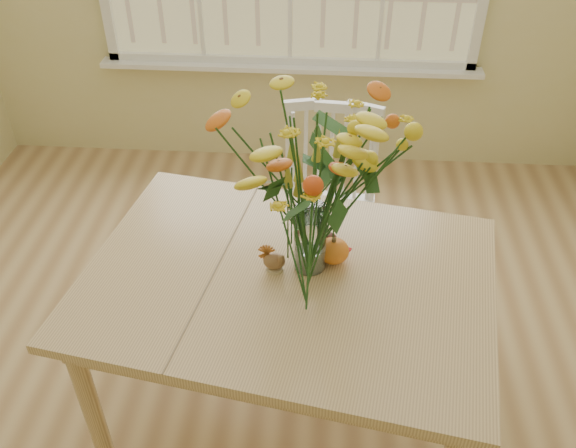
{
  "coord_description": "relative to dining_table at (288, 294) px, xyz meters",
  "views": [
    {
      "loc": [
        0.25,
        -1.46,
        2.28
      ],
      "look_at": [
        0.13,
        0.17,
        1.0
      ],
      "focal_mm": 38.0,
      "sensor_mm": 36.0,
      "label": 1
    }
  ],
  "objects": [
    {
      "name": "floor",
      "position": [
        -0.13,
        -0.15,
        -0.7
      ],
      "size": [
        4.0,
        4.5,
        0.01
      ],
      "primitive_type": "cube",
      "color": "#A67E50",
      "rests_on": "ground"
    },
    {
      "name": "turkey_figurine",
      "position": [
        -0.05,
        0.03,
        0.13
      ],
      "size": [
        0.08,
        0.06,
        0.1
      ],
      "rotation": [
        0.0,
        0.0,
        -0.01
      ],
      "color": "#CCB78C",
      "rests_on": "dining_table"
    },
    {
      "name": "windsor_chair",
      "position": [
        0.14,
        0.82,
        -0.14
      ],
      "size": [
        0.49,
        0.47,
        0.99
      ],
      "rotation": [
        0.0,
        0.0,
        -0.07
      ],
      "color": "white",
      "rests_on": "floor"
    },
    {
      "name": "flower_vase",
      "position": [
        0.08,
        0.06,
        0.48
      ],
      "size": [
        0.55,
        0.55,
        0.65
      ],
      "color": "white",
      "rests_on": "dining_table"
    },
    {
      "name": "dark_gourd",
      "position": [
        0.14,
        0.15,
        0.13
      ],
      "size": [
        0.12,
        0.09,
        0.08
      ],
      "color": "#38160F",
      "rests_on": "dining_table"
    },
    {
      "name": "dining_table",
      "position": [
        0.0,
        0.0,
        0.0
      ],
      "size": [
        1.62,
        1.28,
        0.78
      ],
      "rotation": [
        0.0,
        0.0,
        -0.17
      ],
      "color": "tan",
      "rests_on": "floor"
    },
    {
      "name": "pumpkin",
      "position": [
        0.16,
        0.09,
        0.14
      ],
      "size": [
        0.12,
        0.12,
        0.09
      ],
      "primitive_type": "ellipsoid",
      "color": "orange",
      "rests_on": "dining_table"
    }
  ]
}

